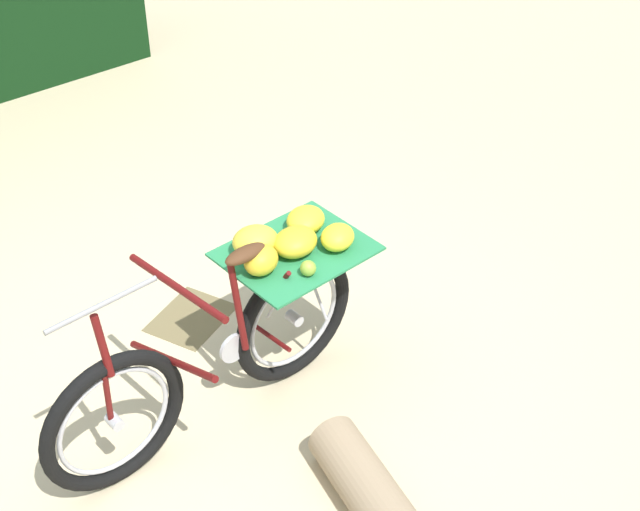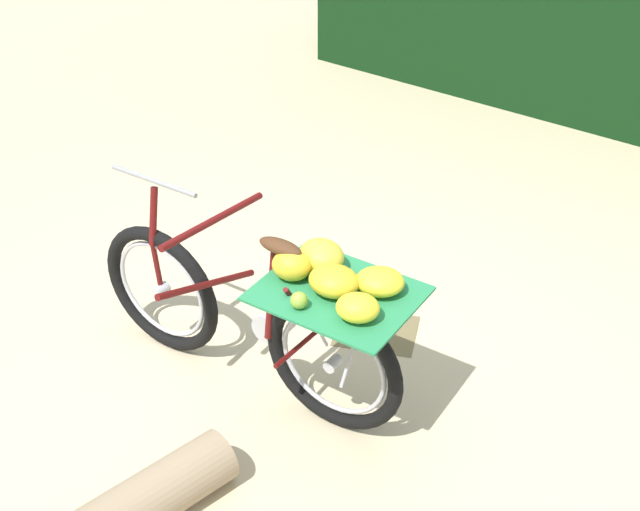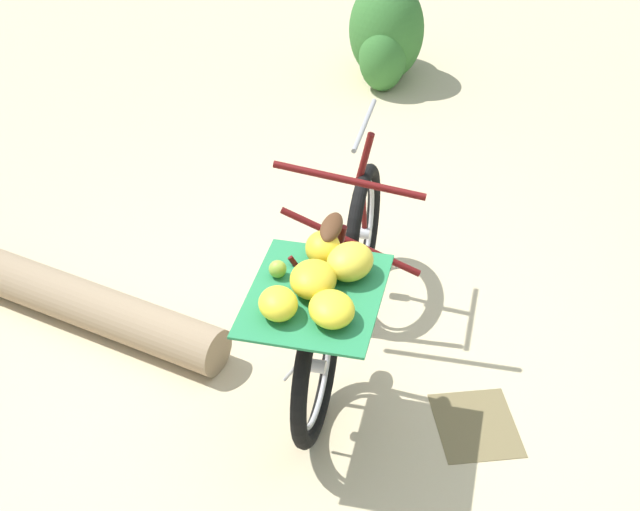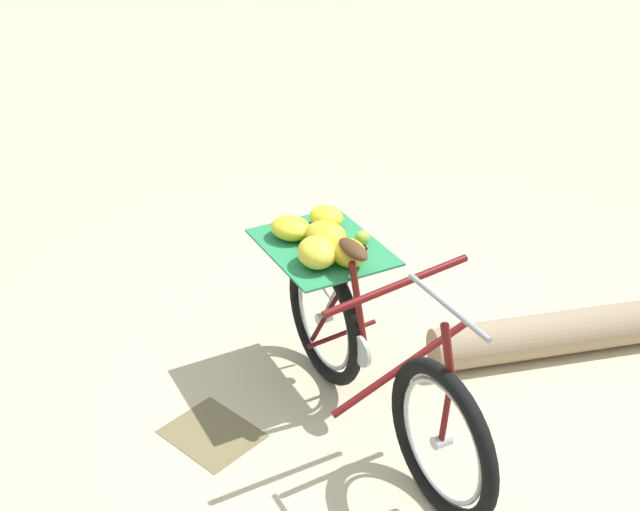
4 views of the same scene
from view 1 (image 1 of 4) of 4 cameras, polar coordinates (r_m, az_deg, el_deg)
name	(u,v)px [view 1 (image 1 of 4)]	position (r m, az deg, el deg)	size (l,w,h in m)	color
ground_plane	(220,386)	(4.98, -6.02, -7.76)	(60.00, 60.00, 0.00)	beige
bicycle	(231,332)	(4.53, -5.37, -4.61)	(1.77, 0.96, 1.03)	black
leaf_litter_patch	(191,318)	(5.39, -7.74, -3.72)	(0.44, 0.36, 0.01)	olive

